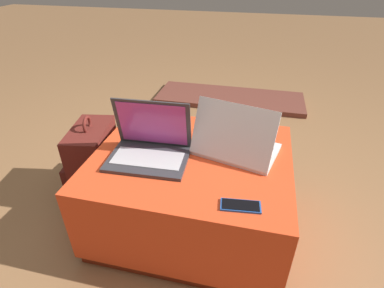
% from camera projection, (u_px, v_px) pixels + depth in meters
% --- Properties ---
extents(ground_plane, '(14.00, 14.00, 0.00)m').
position_uv_depth(ground_plane, '(192.00, 220.00, 1.60)').
color(ground_plane, olive).
extents(ottoman, '(0.90, 0.76, 0.42)m').
position_uv_depth(ottoman, '(192.00, 190.00, 1.49)').
color(ottoman, maroon).
rests_on(ottoman, ground_plane).
extents(laptop_near, '(0.36, 0.26, 0.26)m').
position_uv_depth(laptop_near, '(150.00, 147.00, 1.34)').
color(laptop_near, '#333338').
rests_on(laptop_near, ottoman).
extents(laptop_far, '(0.41, 0.34, 0.25)m').
position_uv_depth(laptop_far, '(235.00, 144.00, 1.36)').
color(laptop_far, silver).
rests_on(laptop_far, ottoman).
extents(cell_phone, '(0.15, 0.08, 0.01)m').
position_uv_depth(cell_phone, '(241.00, 206.00, 1.09)').
color(cell_phone, '#1E4C9E').
rests_on(cell_phone, ottoman).
extents(backpack, '(0.29, 0.36, 0.49)m').
position_uv_depth(backpack, '(93.00, 162.00, 1.70)').
color(backpack, '#5B1E19').
rests_on(backpack, ground_plane).
extents(fireplace_hearth, '(1.40, 0.50, 0.04)m').
position_uv_depth(fireplace_hearth, '(230.00, 98.00, 2.92)').
color(fireplace_hearth, brown).
rests_on(fireplace_hearth, ground_plane).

